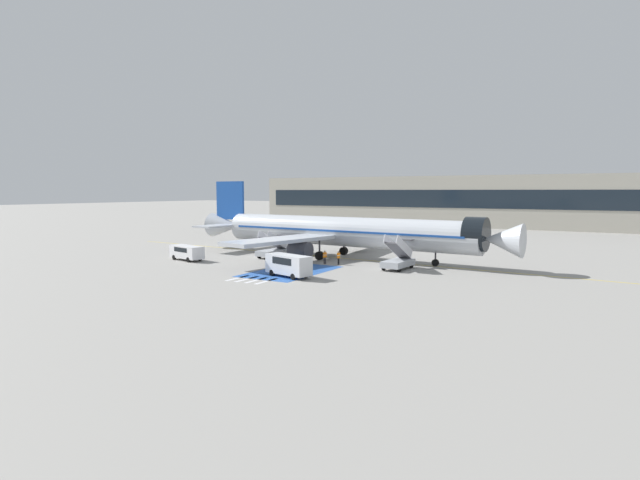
{
  "coord_description": "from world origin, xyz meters",
  "views": [
    {
      "loc": [
        30.35,
        -58.67,
        8.82
      ],
      "look_at": [
        -0.78,
        -4.64,
        2.67
      ],
      "focal_mm": 28.0,
      "sensor_mm": 36.0,
      "label": 1
    }
  ],
  "objects_px": {
    "service_van_1": "(187,252)",
    "ground_crew_1": "(339,257)",
    "boarding_stairs_aft": "(273,250)",
    "fuel_tanker": "(356,231)",
    "boarding_stairs_forward": "(398,260)",
    "ground_crew_0": "(325,256)",
    "traffic_cone_0": "(308,259)",
    "service_van_0": "(288,264)",
    "airliner": "(339,231)",
    "terminal_building": "(479,201)"
  },
  "relations": [
    {
      "from": "boarding_stairs_aft",
      "to": "fuel_tanker",
      "type": "distance_m",
      "value": 26.29
    },
    {
      "from": "fuel_tanker",
      "to": "traffic_cone_0",
      "type": "relative_size",
      "value": 14.51
    },
    {
      "from": "ground_crew_0",
      "to": "traffic_cone_0",
      "type": "height_order",
      "value": "ground_crew_0"
    },
    {
      "from": "ground_crew_0",
      "to": "ground_crew_1",
      "type": "distance_m",
      "value": 1.74
    },
    {
      "from": "ground_crew_0",
      "to": "ground_crew_1",
      "type": "height_order",
      "value": "same"
    },
    {
      "from": "service_van_0",
      "to": "ground_crew_0",
      "type": "bearing_deg",
      "value": 23.15
    },
    {
      "from": "service_van_1",
      "to": "fuel_tanker",
      "type": "bearing_deg",
      "value": -179.57
    },
    {
      "from": "service_van_0",
      "to": "traffic_cone_0",
      "type": "relative_size",
      "value": 9.27
    },
    {
      "from": "boarding_stairs_aft",
      "to": "ground_crew_1",
      "type": "xyz_separation_m",
      "value": [
        10.53,
        -1.35,
        -0.02
      ]
    },
    {
      "from": "airliner",
      "to": "fuel_tanker",
      "type": "xyz_separation_m",
      "value": [
        -8.41,
        22.3,
        -1.84
      ]
    },
    {
      "from": "traffic_cone_0",
      "to": "fuel_tanker",
      "type": "bearing_deg",
      "value": 103.39
    },
    {
      "from": "service_van_1",
      "to": "ground_crew_1",
      "type": "height_order",
      "value": "service_van_1"
    },
    {
      "from": "airliner",
      "to": "boarding_stairs_aft",
      "type": "distance_m",
      "value": 9.12
    },
    {
      "from": "airliner",
      "to": "ground_crew_1",
      "type": "distance_m",
      "value": 6.52
    },
    {
      "from": "service_van_1",
      "to": "terminal_building",
      "type": "xyz_separation_m",
      "value": [
        18.57,
        80.84,
        5.13
      ]
    },
    {
      "from": "boarding_stairs_aft",
      "to": "terminal_building",
      "type": "height_order",
      "value": "terminal_building"
    },
    {
      "from": "boarding_stairs_aft",
      "to": "airliner",
      "type": "bearing_deg",
      "value": 30.69
    },
    {
      "from": "terminal_building",
      "to": "boarding_stairs_forward",
      "type": "bearing_deg",
      "value": -84.32
    },
    {
      "from": "fuel_tanker",
      "to": "ground_crew_1",
      "type": "relative_size",
      "value": 5.46
    },
    {
      "from": "boarding_stairs_forward",
      "to": "ground_crew_0",
      "type": "relative_size",
      "value": 3.28
    },
    {
      "from": "fuel_tanker",
      "to": "boarding_stairs_forward",
      "type": "bearing_deg",
      "value": 26.86
    },
    {
      "from": "boarding_stairs_forward",
      "to": "service_van_1",
      "type": "bearing_deg",
      "value": -162.0
    },
    {
      "from": "boarding_stairs_forward",
      "to": "terminal_building",
      "type": "bearing_deg",
      "value": 99.33
    },
    {
      "from": "ground_crew_0",
      "to": "traffic_cone_0",
      "type": "bearing_deg",
      "value": -72.2
    },
    {
      "from": "boarding_stairs_aft",
      "to": "service_van_1",
      "type": "distance_m",
      "value": 11.11
    },
    {
      "from": "boarding_stairs_forward",
      "to": "boarding_stairs_aft",
      "type": "height_order",
      "value": "boarding_stairs_forward"
    },
    {
      "from": "service_van_0",
      "to": "service_van_1",
      "type": "bearing_deg",
      "value": 93.97
    },
    {
      "from": "traffic_cone_0",
      "to": "ground_crew_1",
      "type": "bearing_deg",
      "value": -7.52
    },
    {
      "from": "ground_crew_0",
      "to": "terminal_building",
      "type": "height_order",
      "value": "terminal_building"
    },
    {
      "from": "fuel_tanker",
      "to": "ground_crew_1",
      "type": "xyz_separation_m",
      "value": [
        11.14,
        -27.63,
        -0.73
      ]
    },
    {
      "from": "service_van_0",
      "to": "terminal_building",
      "type": "xyz_separation_m",
      "value": [
        0.55,
        84.6,
        4.91
      ]
    },
    {
      "from": "ground_crew_1",
      "to": "terminal_building",
      "type": "distance_m",
      "value": 74.58
    },
    {
      "from": "boarding_stairs_forward",
      "to": "service_van_1",
      "type": "distance_m",
      "value": 26.79
    },
    {
      "from": "boarding_stairs_forward",
      "to": "service_van_1",
      "type": "height_order",
      "value": "boarding_stairs_forward"
    },
    {
      "from": "ground_crew_1",
      "to": "traffic_cone_0",
      "type": "distance_m",
      "value": 4.79
    },
    {
      "from": "boarding_stairs_aft",
      "to": "service_van_1",
      "type": "height_order",
      "value": "boarding_stairs_aft"
    },
    {
      "from": "boarding_stairs_forward",
      "to": "fuel_tanker",
      "type": "distance_m",
      "value": 33.17
    },
    {
      "from": "boarding_stairs_forward",
      "to": "terminal_building",
      "type": "xyz_separation_m",
      "value": [
        -7.38,
        74.19,
        5.26
      ]
    },
    {
      "from": "airliner",
      "to": "boarding_stairs_forward",
      "type": "xyz_separation_m",
      "value": [
        10.23,
        -5.13,
        -2.51
      ]
    },
    {
      "from": "traffic_cone_0",
      "to": "terminal_building",
      "type": "xyz_separation_m",
      "value": [
        4.83,
        73.77,
        5.96
      ]
    },
    {
      "from": "boarding_stairs_forward",
      "to": "service_van_0",
      "type": "height_order",
      "value": "boarding_stairs_forward"
    },
    {
      "from": "airliner",
      "to": "ground_crew_0",
      "type": "bearing_deg",
      "value": 13.86
    },
    {
      "from": "service_van_1",
      "to": "traffic_cone_0",
      "type": "relative_size",
      "value": 9.01
    },
    {
      "from": "ground_crew_0",
      "to": "fuel_tanker",
      "type": "bearing_deg",
      "value": -126.04
    },
    {
      "from": "boarding_stairs_aft",
      "to": "ground_crew_0",
      "type": "height_order",
      "value": "boarding_stairs_aft"
    },
    {
      "from": "boarding_stairs_aft",
      "to": "service_van_1",
      "type": "bearing_deg",
      "value": -131.83
    },
    {
      "from": "boarding_stairs_aft",
      "to": "ground_crew_1",
      "type": "distance_m",
      "value": 10.61
    },
    {
      "from": "service_van_0",
      "to": "terminal_building",
      "type": "height_order",
      "value": "terminal_building"
    },
    {
      "from": "boarding_stairs_forward",
      "to": "fuel_tanker",
      "type": "height_order",
      "value": "boarding_stairs_forward"
    },
    {
      "from": "ground_crew_0",
      "to": "traffic_cone_0",
      "type": "distance_m",
      "value": 3.2
    }
  ]
}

